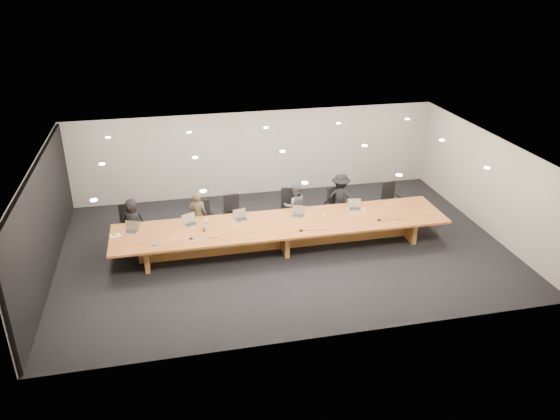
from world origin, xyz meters
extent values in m
plane|color=black|center=(0.00, 0.00, 0.00)|extent=(12.00, 12.00, 0.00)
cube|color=silver|center=(0.00, 4.00, 1.40)|extent=(12.00, 0.02, 2.80)
cube|color=black|center=(-5.94, 0.00, 1.37)|extent=(0.08, 7.84, 2.74)
cube|color=brown|center=(0.00, 0.00, 0.72)|extent=(9.00, 1.80, 0.06)
cube|color=brown|center=(0.00, 0.00, 0.34)|extent=(7.65, 0.15, 0.69)
cube|color=brown|center=(-3.60, 0.00, 0.34)|extent=(0.12, 1.26, 0.69)
cube|color=brown|center=(0.00, 0.00, 0.34)|extent=(0.12, 1.26, 0.69)
cube|color=brown|center=(3.60, 0.00, 0.34)|extent=(0.12, 1.26, 0.69)
imported|color=black|center=(-3.94, 1.15, 0.66)|extent=(0.66, 0.44, 1.32)
imported|color=#3E3922|center=(-2.17, 1.17, 0.68)|extent=(0.56, 0.45, 1.35)
imported|color=#535356|center=(0.63, 1.19, 0.67)|extent=(0.66, 0.52, 1.35)
imported|color=black|center=(2.05, 1.28, 0.75)|extent=(1.11, 0.88, 1.51)
cylinder|color=silver|center=(-2.01, 0.18, 0.87)|extent=(0.08, 0.08, 0.24)
cylinder|color=brown|center=(-2.09, -0.04, 0.80)|extent=(0.10, 0.10, 0.10)
cone|color=white|center=(1.21, 0.12, 0.79)|extent=(0.08, 0.08, 0.08)
cone|color=white|center=(2.38, 0.15, 0.79)|extent=(0.08, 0.08, 0.09)
cube|color=white|center=(-4.35, 0.19, 0.76)|extent=(0.30, 0.26, 0.02)
cube|color=#60B02E|center=(-4.35, 0.18, 0.78)|extent=(0.16, 0.10, 0.02)
cube|color=#AAAAAF|center=(-3.36, -0.51, 0.76)|extent=(0.22, 0.18, 0.03)
cone|color=black|center=(-2.46, -0.39, 0.76)|extent=(0.15, 0.15, 0.03)
cone|color=black|center=(0.38, -0.55, 0.77)|extent=(0.18, 0.18, 0.03)
cone|color=black|center=(2.61, -0.40, 0.77)|extent=(0.14, 0.14, 0.03)
camera|label=1|loc=(-2.89, -12.85, 7.16)|focal=35.00mm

